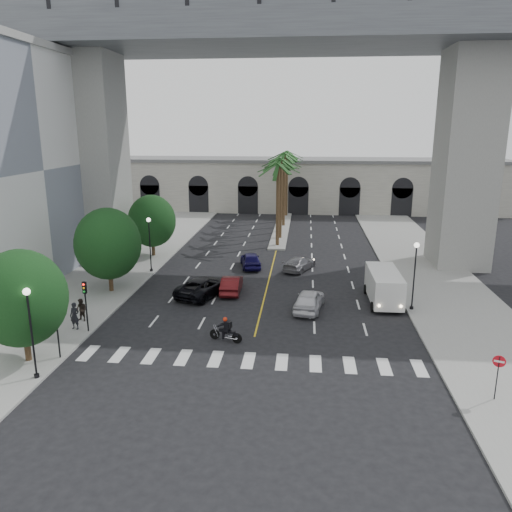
{
  "coord_description": "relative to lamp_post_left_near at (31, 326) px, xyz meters",
  "views": [
    {
      "loc": [
        3.17,
        -28.68,
        13.61
      ],
      "look_at": [
        -0.3,
        6.0,
        4.54
      ],
      "focal_mm": 35.0,
      "sensor_mm": 36.0,
      "label": 1
    }
  ],
  "objects": [
    {
      "name": "palm_c",
      "position": [
        11.2,
        41.0,
        5.69
      ],
      "size": [
        3.2,
        3.2,
        10.1
      ],
      "color": "#47331E",
      "rests_on": "ground"
    },
    {
      "name": "sidewalk_left",
      "position": [
        -3.6,
        20.0,
        -3.15
      ],
      "size": [
        8.0,
        100.0,
        0.15
      ],
      "primitive_type": "cube",
      "color": "gray",
      "rests_on": "ground"
    },
    {
      "name": "car_c",
      "position": [
        6.36,
        14.92,
        -2.43
      ],
      "size": [
        4.56,
        6.26,
        1.58
      ],
      "primitive_type": "imported",
      "rotation": [
        0.0,
        0.0,
        2.76
      ],
      "color": "black",
      "rests_on": "ground"
    },
    {
      "name": "pedestrian_b",
      "position": [
        -1.1,
        8.22,
        -2.25
      ],
      "size": [
        0.94,
        0.83,
        1.64
      ],
      "primitive_type": "imported",
      "rotation": [
        0.0,
        0.0,
        -0.29
      ],
      "color": "black",
      "rests_on": "sidewalk_left"
    },
    {
      "name": "palm_e",
      "position": [
        11.3,
        49.0,
        5.97
      ],
      "size": [
        3.2,
        3.2,
        10.4
      ],
      "color": "#47331E",
      "rests_on": "ground"
    },
    {
      "name": "median",
      "position": [
        11.4,
        43.0,
        -3.12
      ],
      "size": [
        2.0,
        24.0,
        0.2
      ],
      "primitive_type": "cube",
      "color": "gray",
      "rests_on": "ground"
    },
    {
      "name": "sidewalk_right",
      "position": [
        26.4,
        20.0,
        -3.15
      ],
      "size": [
        8.0,
        100.0,
        0.15
      ],
      "primitive_type": "cube",
      "color": "gray",
      "rests_on": "ground"
    },
    {
      "name": "car_a",
      "position": [
        15.02,
        12.41,
        -2.41
      ],
      "size": [
        2.69,
        5.01,
        1.62
      ],
      "primitive_type": "imported",
      "rotation": [
        0.0,
        0.0,
        2.97
      ],
      "color": "silver",
      "rests_on": "ground"
    },
    {
      "name": "lamp_post_right",
      "position": [
        22.8,
        13.0,
        0.0
      ],
      "size": [
        0.4,
        0.4,
        5.35
      ],
      "color": "black",
      "rests_on": "ground"
    },
    {
      "name": "motorcycle_rider",
      "position": [
        9.66,
        6.12,
        -2.47
      ],
      "size": [
        2.23,
        0.9,
        1.67
      ],
      "rotation": [
        0.0,
        0.0,
        -0.32
      ],
      "color": "black",
      "rests_on": "ground"
    },
    {
      "name": "street_tree_near",
      "position": [
        -1.6,
        2.0,
        0.8
      ],
      "size": [
        5.2,
        5.2,
        6.89
      ],
      "color": "#382616",
      "rests_on": "ground"
    },
    {
      "name": "ground",
      "position": [
        11.4,
        5.0,
        -3.22
      ],
      "size": [
        140.0,
        140.0,
        0.0
      ],
      "primitive_type": "plane",
      "color": "black",
      "rests_on": "ground"
    },
    {
      "name": "do_not_enter_sign",
      "position": [
        24.4,
        0.16,
        -1.36
      ],
      "size": [
        0.6,
        0.25,
        2.56
      ],
      "rotation": [
        0.0,
        0.0,
        -0.36
      ],
      "color": "black",
      "rests_on": "ground"
    },
    {
      "name": "palm_a",
      "position": [
        11.4,
        33.0,
        5.88
      ],
      "size": [
        3.2,
        3.2,
        10.3
      ],
      "color": "#47331E",
      "rests_on": "ground"
    },
    {
      "name": "pier_building",
      "position": [
        11.4,
        60.0,
        1.04
      ],
      "size": [
        71.0,
        10.5,
        8.5
      ],
      "color": "beige",
      "rests_on": "ground"
    },
    {
      "name": "car_d",
      "position": [
        14.1,
        23.26,
        -2.55
      ],
      "size": [
        3.58,
        4.98,
        1.34
      ],
      "primitive_type": "imported",
      "rotation": [
        0.0,
        0.0,
        2.72
      ],
      "color": "slate",
      "rests_on": "ground"
    },
    {
      "name": "palm_d",
      "position": [
        11.55,
        45.0,
        6.43
      ],
      "size": [
        3.2,
        3.2,
        10.9
      ],
      "color": "#47331E",
      "rests_on": "ground"
    },
    {
      "name": "street_tree_far",
      "position": [
        -1.6,
        27.0,
        0.68
      ],
      "size": [
        5.04,
        5.04,
        6.68
      ],
      "color": "#382616",
      "rests_on": "ground"
    },
    {
      "name": "car_b",
      "position": [
        8.54,
        15.92,
        -2.49
      ],
      "size": [
        1.68,
        4.46,
        1.45
      ],
      "primitive_type": "imported",
      "rotation": [
        0.0,
        0.0,
        3.17
      ],
      "color": "#490E10",
      "rests_on": "ground"
    },
    {
      "name": "bridge",
      "position": [
        14.82,
        27.0,
        15.29
      ],
      "size": [
        75.0,
        13.0,
        26.0
      ],
      "color": "gray",
      "rests_on": "ground"
    },
    {
      "name": "traffic_signal_far",
      "position": [
        0.1,
        6.5,
        -0.71
      ],
      "size": [
        0.25,
        0.18,
        3.65
      ],
      "color": "black",
      "rests_on": "ground"
    },
    {
      "name": "car_e",
      "position": [
        9.29,
        23.81,
        -2.45
      ],
      "size": [
        2.7,
        4.78,
        1.53
      ],
      "primitive_type": "imported",
      "rotation": [
        0.0,
        0.0,
        3.35
      ],
      "color": "#140F47",
      "rests_on": "ground"
    },
    {
      "name": "street_tree_mid",
      "position": [
        -1.6,
        15.0,
        0.99
      ],
      "size": [
        5.44,
        5.44,
        7.21
      ],
      "color": "#382616",
      "rests_on": "ground"
    },
    {
      "name": "pedestrian_a",
      "position": [
        -0.92,
        6.78,
        -2.13
      ],
      "size": [
        0.75,
        0.55,
        1.88
      ],
      "primitive_type": "imported",
      "rotation": [
        0.0,
        0.0,
        -0.16
      ],
      "color": "black",
      "rests_on": "sidewalk_left"
    },
    {
      "name": "palm_f",
      "position": [
        11.6,
        53.0,
        6.24
      ],
      "size": [
        3.2,
        3.2,
        10.7
      ],
      "color": "#47331E",
      "rests_on": "ground"
    },
    {
      "name": "lamp_post_left_near",
      "position": [
        0.0,
        0.0,
        0.0
      ],
      "size": [
        0.4,
        0.4,
        5.35
      ],
      "color": "black",
      "rests_on": "ground"
    },
    {
      "name": "palm_b",
      "position": [
        11.5,
        37.0,
        6.15
      ],
      "size": [
        3.2,
        3.2,
        10.6
      ],
      "color": "#47331E",
      "rests_on": "ground"
    },
    {
      "name": "cargo_van",
      "position": [
        20.9,
        14.6,
        -1.79
      ],
      "size": [
        2.5,
        6.08,
        2.58
      ],
      "rotation": [
        0.0,
        0.0,
        0.01
      ],
      "color": "silver",
      "rests_on": "ground"
    },
    {
      "name": "traffic_signal_near",
      "position": [
        0.1,
        2.5,
        -0.71
      ],
      "size": [
        0.25,
        0.18,
        3.65
      ],
      "color": "black",
      "rests_on": "ground"
    },
    {
      "name": "lamp_post_left_far",
      "position": [
        0.0,
        21.0,
        0.0
      ],
      "size": [
        0.4,
        0.4,
        5.35
      ],
      "color": "black",
      "rests_on": "ground"
    }
  ]
}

